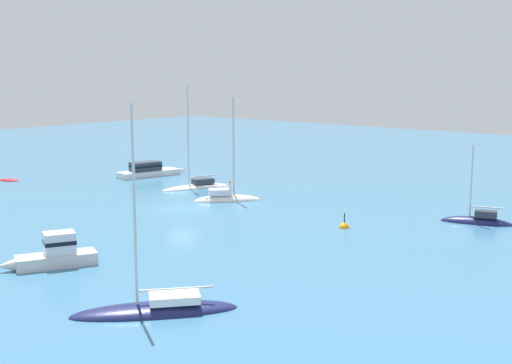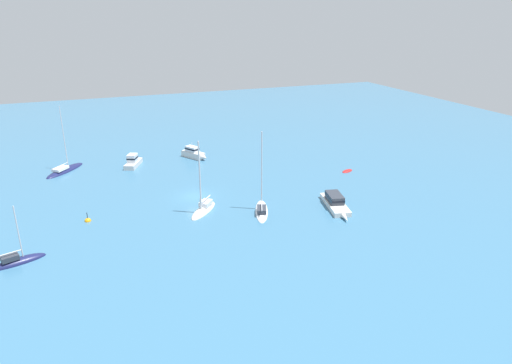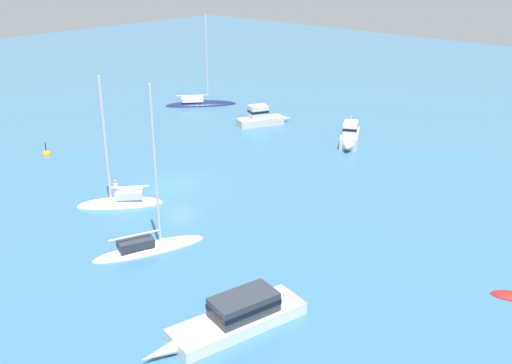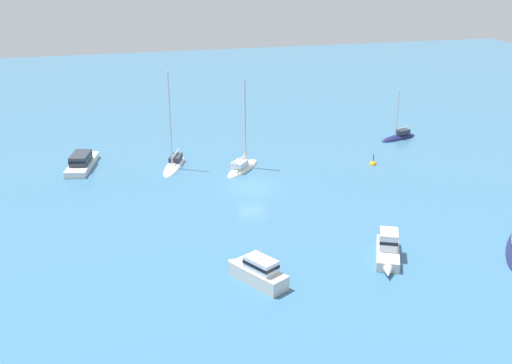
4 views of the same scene
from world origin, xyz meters
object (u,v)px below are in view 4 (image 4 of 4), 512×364
Objects in this scene: cabin_cruiser_1 at (256,271)px; channel_buoy at (373,164)px; cabin_cruiser at (82,161)px; sailboat at (174,164)px; launch at (388,249)px; sloop at (399,138)px; sloop_1 at (243,167)px.

cabin_cruiser_1 is 26.71m from channel_buoy.
sailboat is (-1.95, -9.21, -0.44)m from cabin_cruiser.
launch is at bearing -115.58° from cabin_cruiser_1.
cabin_cruiser_1 reaches higher than channel_buoy.
sloop_1 is (-5.64, 20.37, 0.10)m from sloop.
launch is 0.55× the size of sailboat.
sailboat reaches higher than launch.
channel_buoy is at bearing -176.60° from launch.
sailboat is 20.68m from channel_buoy.
cabin_cruiser_1 reaches higher than launch.
cabin_cruiser_1 is at bearing -150.85° from sloop_1.
channel_buoy is at bearing 97.30° from sailboat.
launch is (-21.21, -5.79, 0.53)m from sloop_1.
sloop is 10.29m from channel_buoy.
sloop is 0.67× the size of sloop_1.
channel_buoy is (19.91, -17.78, -0.78)m from cabin_cruiser_1.
sloop is 0.76× the size of cabin_cruiser.
sailboat is (24.75, 2.33, -0.59)m from cabin_cruiser_1.
channel_buoy is (-6.79, -29.32, -0.63)m from cabin_cruiser.
sloop_1 is (21.94, -4.28, -0.58)m from cabin_cruiser_1.
sailboat is at bearing -24.34° from cabin_cruiser_1.
cabin_cruiser is 5.73× the size of channel_buoy.
sloop_1 reaches higher than sloop.
launch is at bearing -127.21° from cabin_cruiser.
cabin_cruiser is at bearing 76.96° from channel_buoy.
sloop is 30.56m from launch.
cabin_cruiser is 0.82× the size of sailboat.
channel_buoy is at bearing 29.74° from sloop.
sloop_1 is at bearing 87.77° from sailboat.
sloop is 1.23× the size of cabin_cruiser_1.
launch is 20.69m from channel_buoy.
sailboat reaches higher than cabin_cruiser_1.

